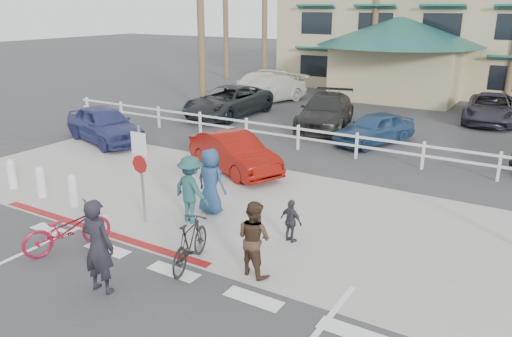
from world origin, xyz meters
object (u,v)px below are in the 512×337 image
Objects in this scene: car_white_sedan at (234,153)px; car_red_compact at (105,124)px; bike_black at (190,243)px; sign_post at (142,170)px; bike_red at (67,229)px.

car_red_compact reaches higher than car_white_sedan.
car_white_sedan is at bearing -79.06° from bike_black.
bike_black is 0.40× the size of car_red_compact.
sign_post is 0.73× the size of car_white_sedan.
bike_black is 11.47m from car_red_compact.
car_red_compact is at bearing -48.24° from bike_black.
bike_red is 0.50× the size of car_white_sedan.
car_red_compact is at bearing 110.26° from car_white_sedan.
bike_black is at bearing -25.61° from sign_post.
car_white_sedan is 6.72m from car_red_compact.
bike_red is at bearing 2.80° from bike_black.
bike_red is 1.12× the size of bike_black.
bike_black is at bearing -130.72° from car_white_sedan.
sign_post is 1.62× the size of bike_black.
bike_red is 0.45× the size of car_red_compact.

